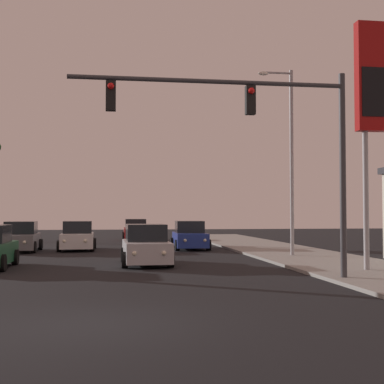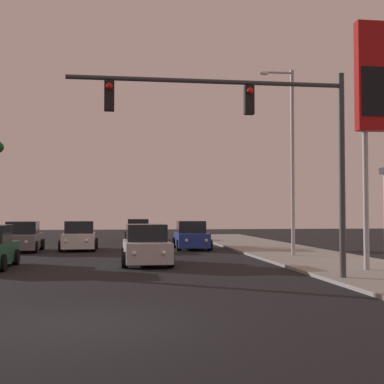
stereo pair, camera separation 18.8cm
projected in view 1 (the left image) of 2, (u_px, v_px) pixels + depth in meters
name	position (u px, v px, depth m)	size (l,w,h in m)	color
ground_plane	(95.00, 324.00, 10.33)	(120.00, 120.00, 0.00)	black
sidewalk_right	(342.00, 265.00, 21.58)	(5.00, 60.00, 0.12)	gray
car_white	(78.00, 237.00, 31.03)	(2.04, 4.34, 1.68)	silver
car_blue	(190.00, 236.00, 31.83)	(2.04, 4.34, 1.68)	navy
car_silver	(146.00, 246.00, 22.27)	(2.04, 4.33, 1.68)	#B7B7BC
car_red	(136.00, 231.00, 42.39)	(2.04, 4.32, 1.68)	maroon
car_grey	(21.00, 238.00, 29.87)	(2.04, 4.34, 1.68)	slate
traffic_light_mast	(264.00, 128.00, 16.70)	(8.73, 0.36, 6.50)	#38383D
street_lamp	(289.00, 152.00, 25.90)	(1.74, 0.24, 9.00)	#99999E
gas_station_sign	(383.00, 91.00, 19.49)	(2.00, 0.42, 9.00)	#99999E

